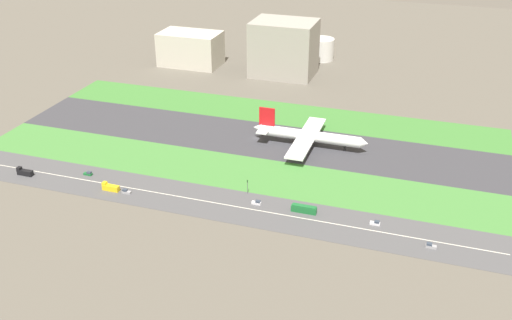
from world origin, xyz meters
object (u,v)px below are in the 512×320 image
object	(u,v)px
bus_0	(304,209)
fuel_tank_centre	(321,49)
car_3	(431,246)
airliner	(307,136)
car_0	(88,174)
car_2	(257,203)
fuel_tank_west	(286,48)
hangar_building	(284,48)
car_4	(126,192)
terminal_building	(191,49)
truck_0	(25,172)
traffic_light	(247,186)
truck_1	(110,187)
car_1	(375,223)

from	to	relation	value
bus_0	fuel_tank_centre	bearing A→B (deg)	100.75
fuel_tank_centre	car_3	bearing A→B (deg)	-67.31
airliner	car_0	xyz separation A→B (m)	(-96.56, -68.00, -5.31)
car_2	fuel_tank_west	world-z (taller)	fuel_tank_west
hangar_building	fuel_tank_centre	size ratio (longest dim) A/B	2.30
airliner	fuel_tank_centre	world-z (taller)	airliner
car_0	hangar_building	size ratio (longest dim) A/B	0.10
car_2	fuel_tank_centre	size ratio (longest dim) A/B	0.22
car_0	car_2	size ratio (longest dim) A/B	1.00
car_0	car_3	size ratio (longest dim) A/B	1.00
car_4	terminal_building	xyz separation A→B (m)	(-51.34, 192.00, 11.76)
truck_0	airliner	bearing A→B (deg)	-148.44
car_2	traffic_light	xyz separation A→B (m)	(-7.31, 7.99, 3.37)
car_3	fuel_tank_centre	size ratio (longest dim) A/B	0.22
traffic_light	bus_0	bearing A→B (deg)	-15.07
truck_1	terminal_building	world-z (taller)	terminal_building
car_2	hangar_building	bearing A→B (deg)	102.16
car_0	car_4	world-z (taller)	same
car_3	hangar_building	distance (m)	225.94
car_0	traffic_light	xyz separation A→B (m)	(82.33, 7.99, 3.37)
truck_1	traffic_light	bearing A→B (deg)	-164.20
truck_0	traffic_light	world-z (taller)	traffic_light
truck_1	car_4	distance (m)	8.53
car_3	hangar_building	size ratio (longest dim) A/B	0.10
airliner	hangar_building	world-z (taller)	hangar_building
car_4	terminal_building	world-z (taller)	terminal_building
truck_0	car_3	size ratio (longest dim) A/B	1.91
car_0	traffic_light	bearing A→B (deg)	5.55
bus_0	fuel_tank_centre	world-z (taller)	fuel_tank_centre
airliner	car_0	distance (m)	118.22
car_3	fuel_tank_centre	bearing A→B (deg)	-67.31
car_2	terminal_building	size ratio (longest dim) A/B	0.10
truck_0	terminal_building	world-z (taller)	terminal_building
car_2	truck_1	distance (m)	71.61
traffic_light	car_2	bearing A→B (deg)	-47.55
car_1	truck_1	size ratio (longest dim) A/B	0.52
truck_1	hangar_building	world-z (taller)	hangar_building
bus_0	car_0	bearing A→B (deg)	180.00
fuel_tank_west	truck_0	bearing A→B (deg)	-106.47
truck_0	car_2	bearing A→B (deg)	-175.24
car_2	hangar_building	size ratio (longest dim) A/B	0.10
airliner	terminal_building	size ratio (longest dim) A/B	1.42
traffic_light	airliner	bearing A→B (deg)	76.66
car_2	car_3	size ratio (longest dim) A/B	1.00
airliner	traffic_light	xyz separation A→B (m)	(-14.23, -60.01, -1.94)
car_4	bus_0	size ratio (longest dim) A/B	0.38
car_4	traffic_light	distance (m)	58.05
car_4	car_3	bearing A→B (deg)	-180.00
car_0	terminal_building	world-z (taller)	terminal_building
car_4	hangar_building	distance (m)	194.33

